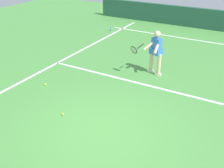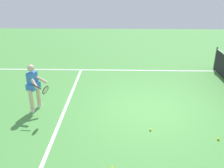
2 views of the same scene
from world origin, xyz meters
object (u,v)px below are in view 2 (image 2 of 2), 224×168
tennis_ball_near (112,168)px  tennis_ball_far (150,130)px  tennis_ball_mid (218,139)px  tennis_player (34,86)px

tennis_ball_near → tennis_ball_far: bearing=146.1°
tennis_ball_far → tennis_ball_mid: bearing=77.3°
tennis_player → tennis_ball_near: tennis_player is taller
tennis_player → tennis_ball_far: bearing=72.4°
tennis_ball_mid → tennis_ball_far: same height
tennis_ball_mid → tennis_player: bearing=-106.0°
tennis_ball_near → tennis_ball_far: 1.89m
tennis_ball_near → tennis_ball_far: (-1.57, 1.05, 0.00)m
tennis_player → tennis_ball_near: bearing=43.4°
tennis_player → tennis_ball_mid: bearing=74.0°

